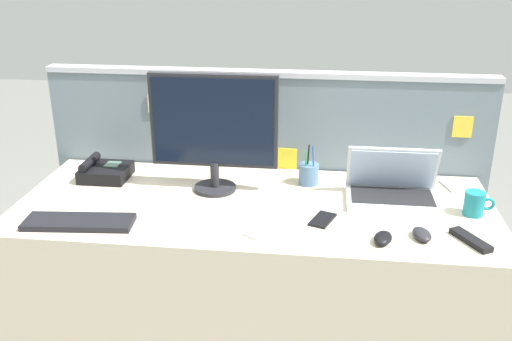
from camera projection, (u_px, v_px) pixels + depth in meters
desk at (255, 282)px, 2.41m from camera, size 1.87×0.77×0.72m
cubicle_divider at (266, 193)px, 2.72m from camera, size 1.99×0.08×1.16m
desktop_monitor at (214, 126)px, 2.31m from camera, size 0.52×0.17×0.49m
laptop at (392, 187)px, 2.30m from camera, size 0.36×0.24×0.21m
desk_phone at (105, 171)px, 2.51m from camera, size 0.20×0.19×0.09m
keyboard_main at (79, 222)px, 2.10m from camera, size 0.40×0.16×0.02m
computer_mouse_right_hand at (422, 234)px, 2.00m from camera, size 0.08×0.11×0.03m
computer_mouse_left_hand at (383, 238)px, 1.98m from camera, size 0.09×0.11×0.03m
pen_cup at (309, 174)px, 2.44m from camera, size 0.08×0.08×0.18m
cell_phone_black_slab at (323, 220)px, 2.13m from camera, size 0.11×0.14×0.01m
cell_phone_white_slab at (263, 230)px, 2.06m from camera, size 0.14×0.16×0.01m
cell_phone_silver_slab at (453, 186)px, 2.43m from camera, size 0.10×0.14×0.01m
tv_remote at (471, 240)px, 1.98m from camera, size 0.12×0.17×0.02m
coffee_mug at (475, 203)px, 2.17m from camera, size 0.11×0.08×0.09m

